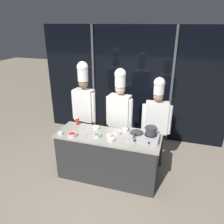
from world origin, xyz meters
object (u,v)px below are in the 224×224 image
(portable_stove, at_px, (143,136))
(chef_line, at_px, (157,118))
(prep_bowl_noodles, at_px, (111,139))
(chef_head, at_px, (84,103))
(squeeze_bottle_chili, at_px, (77,120))
(serving_spoon_slotted, at_px, (85,133))
(frying_pan, at_px, (137,131))
(prep_bowl_ginger, at_px, (96,128))
(stock_pot, at_px, (151,131))
(chef_sous, at_px, (120,110))
(prep_bowl_bean_sprouts, at_px, (60,133))
(prep_bowl_rice, at_px, (125,130))
(prep_bowl_bell_pepper, at_px, (72,135))
(prep_bowl_chicken, at_px, (109,135))
(prep_bowl_scallions, at_px, (97,135))
(prep_bowl_shrimp, at_px, (117,132))

(portable_stove, height_order, chef_line, chef_line)
(prep_bowl_noodles, bearing_deg, chef_head, 136.90)
(squeeze_bottle_chili, bearing_deg, serving_spoon_slotted, -45.70)
(frying_pan, distance_m, prep_bowl_ginger, 0.81)
(stock_pot, relative_size, prep_bowl_noodles, 1.74)
(portable_stove, height_order, chef_sous, chef_sous)
(prep_bowl_bean_sprouts, distance_m, prep_bowl_noodles, 0.94)
(prep_bowl_bean_sprouts, relative_size, chef_head, 0.05)
(stock_pot, height_order, squeeze_bottle_chili, stock_pot)
(prep_bowl_noodles, height_order, chef_line, chef_line)
(prep_bowl_rice, bearing_deg, prep_bowl_bean_sprouts, -157.97)
(portable_stove, relative_size, stock_pot, 2.44)
(squeeze_bottle_chili, bearing_deg, chef_head, 91.60)
(portable_stove, xyz_separation_m, prep_bowl_bean_sprouts, (-1.45, -0.27, -0.03))
(stock_pot, distance_m, prep_bowl_bell_pepper, 1.36)
(prep_bowl_chicken, bearing_deg, prep_bowl_scallions, -159.93)
(frying_pan, height_order, chef_line, chef_line)
(frying_pan, relative_size, prep_bowl_shrimp, 2.73)
(stock_pot, relative_size, chef_head, 0.11)
(prep_bowl_scallions, relative_size, serving_spoon_slotted, 0.52)
(prep_bowl_chicken, distance_m, prep_bowl_rice, 0.35)
(serving_spoon_slotted, bearing_deg, squeeze_bottle_chili, 134.30)
(squeeze_bottle_chili, bearing_deg, chef_sous, 25.50)
(portable_stove, height_order, prep_bowl_chicken, portable_stove)
(prep_bowl_chicken, xyz_separation_m, chef_head, (-0.74, 0.65, 0.29))
(serving_spoon_slotted, bearing_deg, prep_bowl_bean_sprouts, -157.25)
(squeeze_bottle_chili, bearing_deg, prep_bowl_shrimp, -8.25)
(stock_pot, bearing_deg, prep_bowl_chicken, -171.60)
(frying_pan, bearing_deg, prep_bowl_rice, 145.02)
(stock_pot, height_order, prep_bowl_bell_pepper, stock_pot)
(prep_bowl_bell_pepper, distance_m, serving_spoon_slotted, 0.24)
(frying_pan, bearing_deg, prep_bowl_bell_pepper, -165.36)
(frying_pan, relative_size, prep_bowl_scallions, 3.13)
(stock_pot, relative_size, prep_bowl_rice, 2.07)
(stock_pot, bearing_deg, prep_bowl_shrimp, 174.74)
(prep_bowl_bell_pepper, distance_m, prep_bowl_ginger, 0.49)
(prep_bowl_shrimp, bearing_deg, prep_bowl_chicken, -122.83)
(squeeze_bottle_chili, relative_size, chef_head, 0.09)
(prep_bowl_chicken, xyz_separation_m, prep_bowl_ginger, (-0.32, 0.21, 0.00))
(prep_bowl_noodles, bearing_deg, stock_pot, 19.52)
(prep_bowl_bean_sprouts, xyz_separation_m, prep_bowl_chicken, (0.86, 0.17, 0.00))
(prep_bowl_scallions, height_order, serving_spoon_slotted, prep_bowl_scallions)
(chef_head, bearing_deg, portable_stove, 163.06)
(squeeze_bottle_chili, relative_size, serving_spoon_slotted, 0.72)
(portable_stove, height_order, prep_bowl_scallions, portable_stove)
(serving_spoon_slotted, xyz_separation_m, chef_line, (1.19, 0.67, 0.17))
(squeeze_bottle_chili, bearing_deg, prep_bowl_ginger, -9.37)
(stock_pot, distance_m, serving_spoon_slotted, 1.18)
(prep_bowl_chicken, bearing_deg, prep_bowl_shrimp, 57.17)
(chef_head, bearing_deg, prep_bowl_bell_pepper, 104.07)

